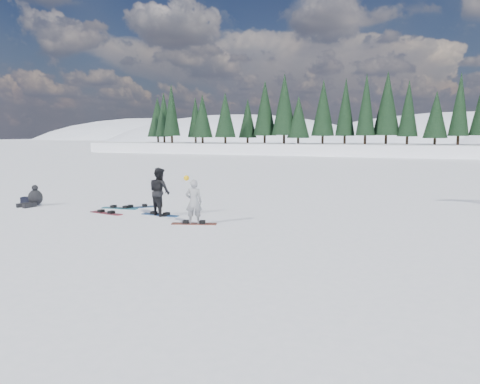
{
  "coord_description": "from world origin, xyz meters",
  "views": [
    {
      "loc": [
        7.99,
        -14.27,
        2.98
      ],
      "look_at": [
        2.17,
        -0.37,
        1.1
      ],
      "focal_mm": 35.0,
      "sensor_mm": 36.0,
      "label": 1
    }
  ],
  "objects_px": {
    "snowboarder_man": "(160,192)",
    "snowboard_loose_c": "(120,208)",
    "seated_rider": "(34,198)",
    "snowboarder_woman": "(194,201)",
    "snowboard_loose_a": "(138,207)",
    "gear_bag": "(27,201)",
    "snowboard_loose_b": "(106,213)"
  },
  "relations": [
    {
      "from": "seated_rider",
      "to": "snowboard_loose_c",
      "type": "distance_m",
      "value": 3.82
    },
    {
      "from": "snowboarder_man",
      "to": "snowboard_loose_c",
      "type": "bearing_deg",
      "value": 9.53
    },
    {
      "from": "snowboard_loose_a",
      "to": "snowboard_loose_b",
      "type": "height_order",
      "value": "same"
    },
    {
      "from": "snowboarder_woman",
      "to": "gear_bag",
      "type": "height_order",
      "value": "snowboarder_woman"
    },
    {
      "from": "snowboard_loose_b",
      "to": "snowboarder_man",
      "type": "bearing_deg",
      "value": 22.34
    },
    {
      "from": "gear_bag",
      "to": "snowboard_loose_b",
      "type": "distance_m",
      "value": 4.73
    },
    {
      "from": "gear_bag",
      "to": "snowboard_loose_a",
      "type": "bearing_deg",
      "value": 11.35
    },
    {
      "from": "snowboard_loose_a",
      "to": "snowboard_loose_b",
      "type": "xyz_separation_m",
      "value": [
        -0.26,
        -1.65,
        0.0
      ]
    },
    {
      "from": "snowboarder_man",
      "to": "seated_rider",
      "type": "height_order",
      "value": "snowboarder_man"
    },
    {
      "from": "snowboarder_woman",
      "to": "seated_rider",
      "type": "relative_size",
      "value": 1.49
    },
    {
      "from": "snowboarder_woman",
      "to": "snowboarder_man",
      "type": "relative_size",
      "value": 0.93
    },
    {
      "from": "snowboarder_woman",
      "to": "snowboard_loose_b",
      "type": "relative_size",
      "value": 1.09
    },
    {
      "from": "seated_rider",
      "to": "gear_bag",
      "type": "relative_size",
      "value": 2.43
    },
    {
      "from": "snowboarder_man",
      "to": "snowboard_loose_c",
      "type": "distance_m",
      "value": 2.59
    },
    {
      "from": "snowboarder_woman",
      "to": "snowboard_loose_b",
      "type": "bearing_deg",
      "value": -31.05
    },
    {
      "from": "seated_rider",
      "to": "gear_bag",
      "type": "distance_m",
      "value": 0.77
    },
    {
      "from": "snowboard_loose_c",
      "to": "snowboard_loose_a",
      "type": "bearing_deg",
      "value": 36.81
    },
    {
      "from": "snowboarder_woman",
      "to": "snowboard_loose_a",
      "type": "bearing_deg",
      "value": -53.46
    },
    {
      "from": "snowboard_loose_a",
      "to": "snowboard_loose_b",
      "type": "relative_size",
      "value": 1.0
    },
    {
      "from": "gear_bag",
      "to": "snowboard_loose_c",
      "type": "bearing_deg",
      "value": 6.46
    },
    {
      "from": "snowboard_loose_a",
      "to": "snowboard_loose_c",
      "type": "bearing_deg",
      "value": 178.78
    },
    {
      "from": "seated_rider",
      "to": "snowboard_loose_c",
      "type": "xyz_separation_m",
      "value": [
        3.73,
        0.76,
        -0.32
      ]
    },
    {
      "from": "seated_rider",
      "to": "snowboard_loose_c",
      "type": "bearing_deg",
      "value": 24.85
    },
    {
      "from": "seated_rider",
      "to": "snowboard_loose_b",
      "type": "bearing_deg",
      "value": 7.63
    },
    {
      "from": "snowboarder_man",
      "to": "snowboard_loose_b",
      "type": "distance_m",
      "value": 2.3
    },
    {
      "from": "gear_bag",
      "to": "snowboard_loose_b",
      "type": "bearing_deg",
      "value": -7.97
    },
    {
      "from": "seated_rider",
      "to": "gear_bag",
      "type": "bearing_deg",
      "value": 173.26
    },
    {
      "from": "snowboarder_woman",
      "to": "snowboarder_man",
      "type": "height_order",
      "value": "snowboarder_man"
    },
    {
      "from": "gear_bag",
      "to": "snowboard_loose_b",
      "type": "xyz_separation_m",
      "value": [
        4.68,
        -0.66,
        -0.14
      ]
    },
    {
      "from": "snowboard_loose_c",
      "to": "snowboard_loose_a",
      "type": "relative_size",
      "value": 1.0
    },
    {
      "from": "snowboard_loose_b",
      "to": "seated_rider",
      "type": "bearing_deg",
      "value": -175.76
    },
    {
      "from": "seated_rider",
      "to": "snowboard_loose_b",
      "type": "xyz_separation_m",
      "value": [
        3.98,
        -0.4,
        -0.32
      ]
    }
  ]
}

